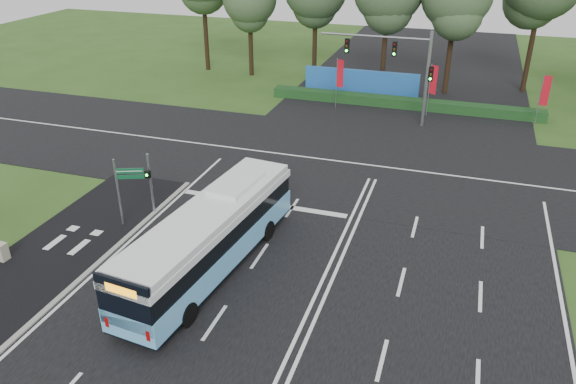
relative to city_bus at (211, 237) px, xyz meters
The scene contains 15 objects.
ground 5.47m from the city_bus, 17.93° to the left, with size 120.00×120.00×0.00m, color #2F511B.
road_main 5.47m from the city_bus, 17.93° to the left, with size 20.00×120.00×0.04m, color black.
road_cross 14.57m from the city_bus, 69.99° to the left, with size 120.00×14.00×0.05m, color black.
bike_path 7.85m from the city_bus, 169.51° to the right, with size 5.00×18.00×0.06m, color black.
kerb_strip 5.58m from the city_bus, 164.81° to the right, with size 0.25×18.00×0.12m, color gray.
city_bus is the anchor object (origin of this frame).
pedestrian_signal 6.50m from the city_bus, 143.88° to the left, with size 0.28×0.42×3.41m.
street_sign 6.26m from the city_bus, 158.18° to the left, with size 1.35×0.60×3.70m.
utility_cabinet 9.92m from the city_bus, 166.07° to the right, with size 0.54×0.45×0.89m, color #B4AB91.
banner_flag_left 24.26m from the city_bus, 90.05° to the left, with size 0.60×0.18×4.11m.
banner_flag_mid 25.61m from the city_bus, 73.59° to the left, with size 0.57×0.28×4.14m.
banner_flag_right 28.55m from the city_bus, 57.90° to the left, with size 0.58×0.24×4.09m.
traffic_light_gantry 22.89m from the city_bus, 76.86° to the left, with size 8.41×0.28×7.00m.
hedge 26.60m from the city_bus, 79.25° to the left, with size 22.00×1.20×0.80m, color #163C1A.
blue_hoarding 28.63m from the city_bus, 88.09° to the left, with size 10.00×0.30×2.20m, color #2160B4.
Camera 1 is at (4.83, -20.61, 14.50)m, focal length 35.00 mm.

